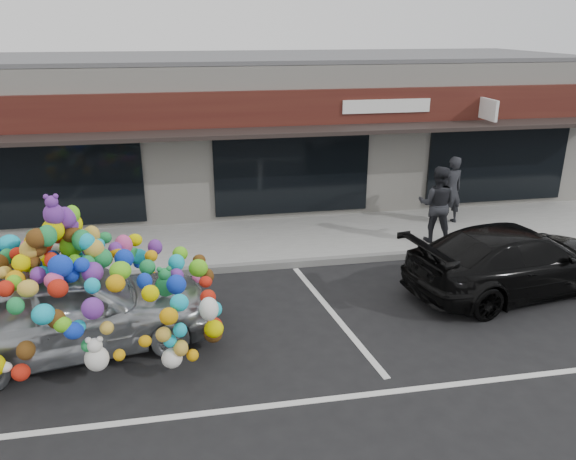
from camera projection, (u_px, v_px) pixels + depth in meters
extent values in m
plane|color=black|center=(184.00, 333.00, 10.03)|extent=(90.00, 90.00, 0.00)
cube|color=silver|center=(177.00, 131.00, 17.14)|extent=(24.00, 6.00, 4.20)
cube|color=#59595B|center=(172.00, 58.00, 16.40)|extent=(24.00, 6.00, 0.12)
cube|color=#3E1411|center=(174.00, 111.00, 13.94)|extent=(24.00, 0.18, 0.90)
cube|color=black|center=(175.00, 135.00, 13.63)|extent=(24.00, 1.20, 0.10)
cube|color=white|center=(488.00, 109.00, 14.92)|extent=(0.08, 0.95, 0.55)
cube|color=white|center=(387.00, 106.00, 14.75)|extent=(2.40, 0.04, 0.35)
cube|color=black|center=(57.00, 182.00, 14.07)|extent=(4.20, 0.12, 2.30)
cube|color=black|center=(292.00, 172.00, 15.08)|extent=(4.20, 0.12, 2.30)
cube|color=black|center=(497.00, 162.00, 16.09)|extent=(4.20, 0.12, 2.30)
cube|color=gray|center=(183.00, 247.00, 13.69)|extent=(26.00, 3.00, 0.15)
cube|color=slate|center=(183.00, 272.00, 12.31)|extent=(26.00, 0.18, 0.16)
cube|color=silver|center=(333.00, 314.00, 10.68)|extent=(0.73, 4.37, 0.01)
cube|color=silver|center=(323.00, 400.00, 8.24)|extent=(14.00, 0.12, 0.01)
imported|color=#999CA3|center=(70.00, 308.00, 9.28)|extent=(2.64, 4.81, 1.55)
ellipsoid|color=red|center=(59.00, 231.00, 8.81)|extent=(1.70, 2.13, 1.16)
sphere|color=#FFE800|center=(167.00, 286.00, 9.29)|extent=(0.34, 0.34, 0.34)
sphere|color=blue|center=(102.00, 348.00, 8.54)|extent=(0.36, 0.36, 0.36)
sphere|color=green|center=(35.00, 295.00, 10.11)|extent=(0.30, 0.30, 0.30)
sphere|color=#E058A8|center=(54.00, 199.00, 8.62)|extent=(0.32, 0.32, 0.32)
imported|color=black|center=(517.00, 260.00, 11.39)|extent=(2.72, 4.99, 1.37)
imported|color=black|center=(451.00, 190.00, 14.81)|extent=(0.74, 0.58, 1.82)
imported|color=black|center=(437.00, 204.00, 13.54)|extent=(1.14, 1.06, 1.88)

